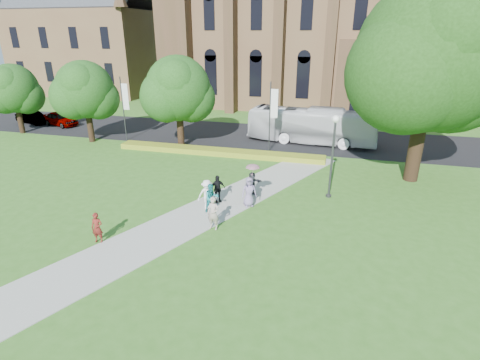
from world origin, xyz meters
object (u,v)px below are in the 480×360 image
(large_tree, at_px, (432,56))
(pedestrian_0, at_px, (97,228))
(car_0, at_px, (60,119))
(car_1, at_px, (33,117))
(streetlamp, at_px, (333,147))
(tour_coach, at_px, (312,126))

(large_tree, height_order, pedestrian_0, large_tree)
(car_0, distance_m, car_1, 3.72)
(streetlamp, bearing_deg, car_0, 157.57)
(car_0, distance_m, pedestrian_0, 28.26)
(car_0, bearing_deg, tour_coach, -71.70)
(large_tree, xyz_separation_m, car_1, (-39.08, 7.86, -7.64))
(large_tree, bearing_deg, tour_coach, 134.49)
(car_0, relative_size, pedestrian_0, 2.88)
(streetlamp, relative_size, car_0, 1.16)
(car_0, xyz_separation_m, pedestrian_0, (18.99, -20.93, 0.04))
(tour_coach, distance_m, pedestrian_0, 22.66)
(streetlamp, bearing_deg, pedestrian_0, -141.60)
(car_0, xyz_separation_m, car_1, (-3.72, 0.04, -0.06))
(pedestrian_0, bearing_deg, car_1, 128.85)
(tour_coach, height_order, pedestrian_0, tour_coach)
(pedestrian_0, bearing_deg, tour_coach, 58.99)
(streetlamp, height_order, tour_coach, streetlamp)
(streetlamp, relative_size, tour_coach, 0.44)
(large_tree, xyz_separation_m, car_0, (-35.35, 7.82, -7.57))
(car_1, bearing_deg, tour_coach, -76.81)
(large_tree, relative_size, pedestrian_0, 8.39)
(car_1, height_order, pedestrian_0, pedestrian_0)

